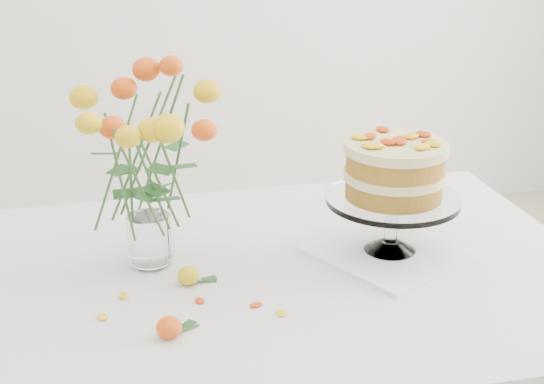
{
  "coord_description": "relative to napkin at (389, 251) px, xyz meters",
  "views": [
    {
      "loc": [
        -0.27,
        -1.35,
        1.47
      ],
      "look_at": [
        0.05,
        0.05,
        0.91
      ],
      "focal_mm": 50.0,
      "sensor_mm": 36.0,
      "label": 1
    }
  ],
  "objects": [
    {
      "name": "stray_petal_d",
      "position": [
        -0.57,
        -0.06,
        -0.0
      ],
      "size": [
        0.03,
        0.02,
        0.0
      ],
      "primitive_type": "ellipsoid",
      "color": "yellow",
      "rests_on": "table"
    },
    {
      "name": "rose_vase",
      "position": [
        -0.5,
        0.06,
        0.25
      ],
      "size": [
        0.35,
        0.35,
        0.44
      ],
      "rotation": [
        0.0,
        0.0,
        0.27
      ],
      "color": "white",
      "rests_on": "table"
    },
    {
      "name": "stray_petal_c",
      "position": [
        -0.29,
        -0.19,
        -0.0
      ],
      "size": [
        0.03,
        0.02,
        0.0
      ],
      "primitive_type": "ellipsoid",
      "color": "yellow",
      "rests_on": "table"
    },
    {
      "name": "loose_rose_near",
      "position": [
        -0.44,
        -0.04,
        0.01
      ],
      "size": [
        0.08,
        0.04,
        0.04
      ],
      "rotation": [
        0.0,
        0.0,
        -0.13
      ],
      "color": "yellow",
      "rests_on": "table"
    },
    {
      "name": "stray_petal_f",
      "position": [
        -0.01,
        -0.09,
        -0.0
      ],
      "size": [
        0.03,
        0.02,
        0.0
      ],
      "primitive_type": "ellipsoid",
      "color": "yellow",
      "rests_on": "table"
    },
    {
      "name": "loose_rose_far",
      "position": [
        -0.49,
        -0.23,
        0.01
      ],
      "size": [
        0.08,
        0.05,
        0.04
      ],
      "rotation": [
        0.0,
        0.0,
        0.39
      ],
      "color": "#E8500B",
      "rests_on": "table"
    },
    {
      "name": "napkin",
      "position": [
        0.0,
        0.0,
        0.0
      ],
      "size": [
        0.39,
        0.39,
        0.01
      ],
      "primitive_type": "cube",
      "rotation": [
        0.0,
        0.0,
        0.49
      ],
      "color": "white",
      "rests_on": "table"
    },
    {
      "name": "stray_petal_a",
      "position": [
        -0.43,
        -0.11,
        -0.0
      ],
      "size": [
        0.03,
        0.02,
        0.0
      ],
      "primitive_type": "ellipsoid",
      "color": "yellow",
      "rests_on": "table"
    },
    {
      "name": "cake_stand",
      "position": [
        0.0,
        0.0,
        0.17
      ],
      "size": [
        0.28,
        0.28,
        0.25
      ],
      "rotation": [
        0.0,
        0.0,
        -0.17
      ],
      "color": "white",
      "rests_on": "napkin"
    },
    {
      "name": "stray_petal_b",
      "position": [
        -0.33,
        -0.15,
        -0.0
      ],
      "size": [
        0.03,
        0.02,
        0.0
      ],
      "primitive_type": "ellipsoid",
      "color": "yellow",
      "rests_on": "table"
    },
    {
      "name": "stray_petal_e",
      "position": [
        -0.61,
        -0.13,
        -0.0
      ],
      "size": [
        0.03,
        0.02,
        0.0
      ],
      "primitive_type": "ellipsoid",
      "color": "yellow",
      "rests_on": "table"
    },
    {
      "name": "table",
      "position": [
        -0.31,
        -0.01,
        -0.09
      ],
      "size": [
        1.43,
        0.93,
        0.76
      ],
      "color": "tan",
      "rests_on": "ground"
    }
  ]
}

